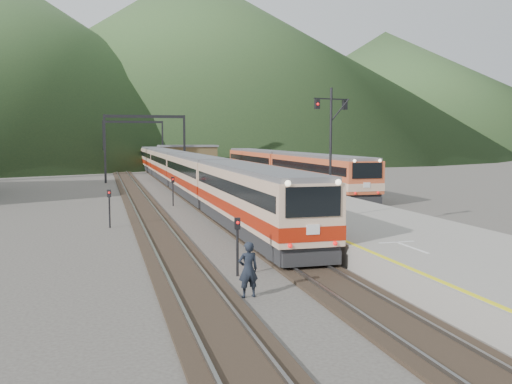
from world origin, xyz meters
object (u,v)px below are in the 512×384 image
object	(u,v)px
main_train	(180,170)
second_train	(284,167)
worker	(248,269)
signal_mast	(331,139)

from	to	relation	value
main_train	second_train	bearing A→B (deg)	2.50
worker	second_train	bearing A→B (deg)	-113.51
main_train	worker	world-z (taller)	main_train
main_train	signal_mast	distance (m)	31.21
second_train	worker	world-z (taller)	second_train
main_train	worker	bearing A→B (deg)	-94.63
signal_mast	second_train	bearing A→B (deg)	76.44
second_train	worker	xyz separation A→B (m)	(-14.84, -41.75, -1.11)
signal_mast	worker	size ratio (longest dim) A/B	3.69
main_train	second_train	distance (m)	11.51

